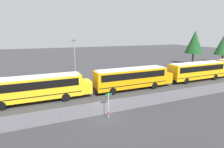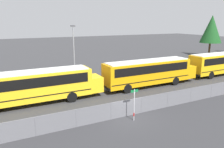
# 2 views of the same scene
# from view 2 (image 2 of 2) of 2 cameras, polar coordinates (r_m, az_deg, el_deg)

# --- Properties ---
(ground_plane) EXTENTS (200.00, 200.00, 0.00)m
(ground_plane) POSITION_cam_2_polar(r_m,az_deg,el_deg) (19.54, 3.82, -10.88)
(ground_plane) COLOR #38383A
(fence) EXTENTS (94.41, 0.07, 1.50)m
(fence) POSITION_cam_2_polar(r_m,az_deg,el_deg) (19.23, 3.86, -8.80)
(fence) COLOR #9EA0A5
(fence) RESTS_ON ground_plane
(school_bus_2) EXTENTS (13.17, 2.53, 3.37)m
(school_bus_2) POSITION_cam_2_polar(r_m,az_deg,el_deg) (22.83, -19.46, -2.63)
(school_bus_2) COLOR yellow
(school_bus_2) RESTS_ON ground_plane
(school_bus_3) EXTENTS (13.17, 2.53, 3.37)m
(school_bus_3) POSITION_cam_2_polar(r_m,az_deg,el_deg) (27.87, 9.80, 0.81)
(school_bus_3) COLOR orange
(school_bus_3) RESTS_ON ground_plane
(school_bus_4) EXTENTS (13.17, 2.53, 3.37)m
(school_bus_4) POSITION_cam_2_polar(r_m,az_deg,el_deg) (37.90, 27.03, 2.89)
(school_bus_4) COLOR yellow
(school_bus_4) RESTS_ON ground_plane
(street_sign) EXTENTS (0.70, 0.09, 2.74)m
(street_sign) POSITION_cam_2_polar(r_m,az_deg,el_deg) (18.21, 5.81, -7.81)
(street_sign) COLOR #B7B7BC
(street_sign) RESTS_ON ground_plane
(light_pole) EXTENTS (0.60, 0.24, 7.58)m
(light_pole) POSITION_cam_2_polar(r_m,az_deg,el_deg) (30.77, -9.92, 6.09)
(light_pole) COLOR gray
(light_pole) RESTS_ON ground_plane
(tree_1) EXTENTS (4.84, 4.84, 9.51)m
(tree_1) POSITION_cam_2_polar(r_m,az_deg,el_deg) (56.36, 24.54, 10.63)
(tree_1) COLOR #51381E
(tree_1) RESTS_ON ground_plane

